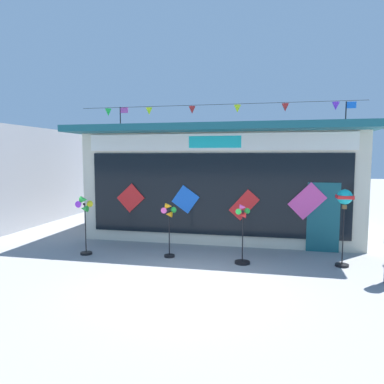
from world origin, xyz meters
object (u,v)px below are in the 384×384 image
wind_spinner_left (169,221)px  kite_shop_building (225,180)px  wind_spinner_center_left (243,232)px  wind_spinner_far_left (85,214)px  wind_spinner_center_right (344,204)px

wind_spinner_left → kite_shop_building: bearing=75.8°
wind_spinner_left → wind_spinner_center_left: (2.00, -0.19, -0.18)m
wind_spinner_far_left → wind_spinner_left: wind_spinner_far_left is taller
wind_spinner_left → wind_spinner_far_left: bearing=-174.4°
wind_spinner_far_left → wind_spinner_center_right: wind_spinner_center_right is taller
wind_spinner_center_left → wind_spinner_center_right: wind_spinner_center_right is taller
kite_shop_building → wind_spinner_far_left: 5.48m
kite_shop_building → wind_spinner_left: (-1.02, -4.02, -0.85)m
kite_shop_building → wind_spinner_left: kite_shop_building is taller
wind_spinner_center_left → wind_spinner_center_right: (2.46, 0.31, 0.74)m
wind_spinner_far_left → wind_spinner_left: (2.36, 0.23, -0.13)m
kite_shop_building → wind_spinner_center_left: 4.44m
wind_spinner_far_left → wind_spinner_center_left: size_ratio=1.07×
kite_shop_building → wind_spinner_center_right: size_ratio=4.71×
kite_shop_building → wind_spinner_left: bearing=-104.2°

